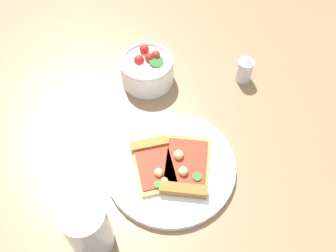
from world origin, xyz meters
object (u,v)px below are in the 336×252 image
pizza_slice_far (185,170)px  salad_bowl (147,69)px  soda_glass (88,228)px  pepper_shaker (245,69)px  pizza_slice_near (155,162)px  plate (171,167)px

pizza_slice_far → salad_bowl: (0.04, 0.25, 0.01)m
soda_glass → pepper_shaker: size_ratio=1.85×
salad_bowl → pepper_shaker: bearing=-27.2°
pizza_slice_far → salad_bowl: size_ratio=1.32×
pizza_slice_near → salad_bowl: 0.23m
salad_bowl → soda_glass: size_ratio=0.95×
pizza_slice_far → salad_bowl: bearing=80.1°
soda_glass → pepper_shaker: 0.48m
pizza_slice_near → pepper_shaker: size_ratio=2.01×
soda_glass → pepper_shaker: (0.44, 0.19, -0.03)m
salad_bowl → soda_glass: 0.38m
soda_glass → pepper_shaker: soda_glass is taller
pizza_slice_far → pepper_shaker: size_ratio=2.31×
salad_bowl → pizza_slice_far: bearing=-99.9°
pizza_slice_near → pepper_shaker: (0.28, 0.11, 0.01)m
soda_glass → pepper_shaker: bearing=23.6°
plate → salad_bowl: salad_bowl is taller
pizza_slice_far → pepper_shaker: pepper_shaker is taller
pizza_slice_near → pizza_slice_far: pizza_slice_far is taller
pizza_slice_far → soda_glass: (-0.20, -0.04, 0.04)m
plate → pizza_slice_far: pizza_slice_far is taller
pizza_slice_near → pepper_shaker: pepper_shaker is taller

